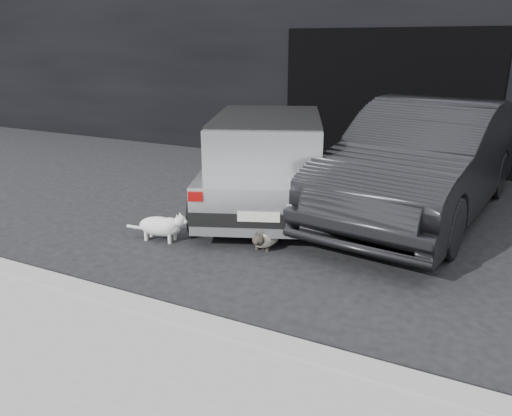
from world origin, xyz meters
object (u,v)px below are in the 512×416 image
at_px(silver_hatchback, 268,157).
at_px(cat_white, 163,226).
at_px(cat_siamese, 266,238).
at_px(second_car, 425,159).

height_order(silver_hatchback, cat_white, silver_hatchback).
bearing_deg(cat_siamese, silver_hatchback, -68.43).
relative_size(second_car, cat_siamese, 6.13).
height_order(silver_hatchback, cat_siamese, silver_hatchback).
bearing_deg(second_car, cat_siamese, -116.63).
xyz_separation_m(silver_hatchback, cat_white, (-0.57, -1.83, -0.56)).
distance_m(silver_hatchback, cat_siamese, 1.73).
bearing_deg(second_car, silver_hatchback, -155.34).
relative_size(silver_hatchback, cat_white, 5.00).
xyz_separation_m(silver_hatchback, cat_siamese, (0.67, -1.46, -0.63)).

